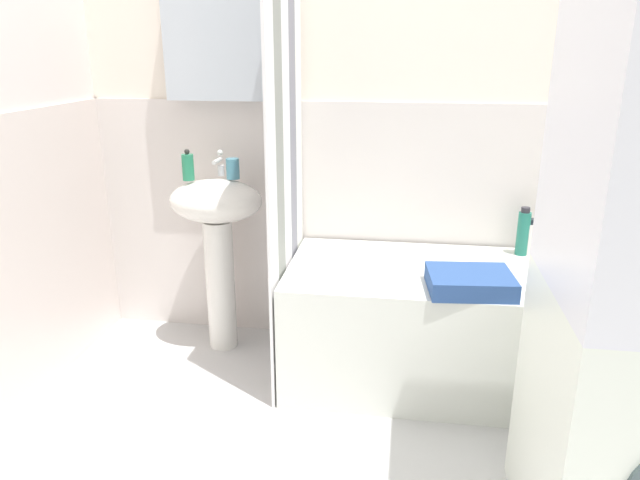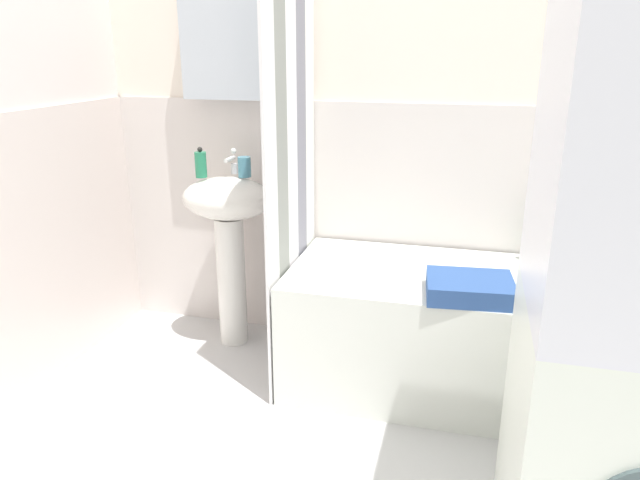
{
  "view_description": "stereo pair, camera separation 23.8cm",
  "coord_description": "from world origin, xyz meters",
  "px_view_note": "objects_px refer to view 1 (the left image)",
  "views": [
    {
      "loc": [
        0.01,
        -1.55,
        1.45
      ],
      "look_at": [
        -0.33,
        0.69,
        0.7
      ],
      "focal_mm": 33.14,
      "sensor_mm": 36.0,
      "label": 1
    },
    {
      "loc": [
        0.24,
        -1.5,
        1.45
      ],
      "look_at": [
        -0.33,
        0.69,
        0.7
      ],
      "focal_mm": 33.14,
      "sensor_mm": 36.0,
      "label": 2
    }
  ],
  "objects_px": {
    "body_wash_bottle": "(562,239)",
    "conditioner_bottle": "(528,237)",
    "soap_dispenser": "(188,167)",
    "sink": "(217,227)",
    "bathtub": "(449,326)",
    "lotion_bottle": "(587,234)",
    "towel_folded": "(470,282)",
    "toothbrush_cup": "(233,169)",
    "shampoo_bottle": "(523,232)"
  },
  "relations": [
    {
      "from": "conditioner_bottle",
      "to": "towel_folded",
      "type": "height_order",
      "value": "conditioner_bottle"
    },
    {
      "from": "body_wash_bottle",
      "to": "conditioner_bottle",
      "type": "distance_m",
      "value": 0.15
    },
    {
      "from": "sink",
      "to": "conditioner_bottle",
      "type": "relative_size",
      "value": 5.09
    },
    {
      "from": "sink",
      "to": "soap_dispenser",
      "type": "relative_size",
      "value": 5.92
    },
    {
      "from": "conditioner_bottle",
      "to": "towel_folded",
      "type": "bearing_deg",
      "value": -121.9
    },
    {
      "from": "sink",
      "to": "towel_folded",
      "type": "distance_m",
      "value": 1.21
    },
    {
      "from": "lotion_bottle",
      "to": "shampoo_bottle",
      "type": "distance_m",
      "value": 0.29
    },
    {
      "from": "lotion_bottle",
      "to": "toothbrush_cup",
      "type": "bearing_deg",
      "value": -176.87
    },
    {
      "from": "toothbrush_cup",
      "to": "body_wash_bottle",
      "type": "xyz_separation_m",
      "value": [
        1.51,
        0.06,
        -0.29
      ]
    },
    {
      "from": "toothbrush_cup",
      "to": "shampoo_bottle",
      "type": "relative_size",
      "value": 0.42
    },
    {
      "from": "toothbrush_cup",
      "to": "towel_folded",
      "type": "distance_m",
      "value": 1.19
    },
    {
      "from": "bathtub",
      "to": "lotion_bottle",
      "type": "distance_m",
      "value": 0.77
    },
    {
      "from": "soap_dispenser",
      "to": "toothbrush_cup",
      "type": "relative_size",
      "value": 1.52
    },
    {
      "from": "toothbrush_cup",
      "to": "lotion_bottle",
      "type": "height_order",
      "value": "toothbrush_cup"
    },
    {
      "from": "shampoo_bottle",
      "to": "towel_folded",
      "type": "relative_size",
      "value": 0.69
    },
    {
      "from": "bathtub",
      "to": "shampoo_bottle",
      "type": "height_order",
      "value": "shampoo_bottle"
    },
    {
      "from": "toothbrush_cup",
      "to": "towel_folded",
      "type": "bearing_deg",
      "value": -21.05
    },
    {
      "from": "sink",
      "to": "towel_folded",
      "type": "xyz_separation_m",
      "value": [
        1.15,
        -0.37,
        -0.06
      ]
    },
    {
      "from": "towel_folded",
      "to": "sink",
      "type": "bearing_deg",
      "value": 161.99
    },
    {
      "from": "sink",
      "to": "body_wash_bottle",
      "type": "distance_m",
      "value": 1.59
    },
    {
      "from": "conditioner_bottle",
      "to": "sink",
      "type": "bearing_deg",
      "value": -175.62
    },
    {
      "from": "sink",
      "to": "soap_dispenser",
      "type": "height_order",
      "value": "soap_dispenser"
    },
    {
      "from": "bathtub",
      "to": "towel_folded",
      "type": "bearing_deg",
      "value": -76.97
    },
    {
      "from": "bathtub",
      "to": "lotion_bottle",
      "type": "height_order",
      "value": "lotion_bottle"
    },
    {
      "from": "sink",
      "to": "lotion_bottle",
      "type": "bearing_deg",
      "value": 4.28
    },
    {
      "from": "soap_dispenser",
      "to": "towel_folded",
      "type": "distance_m",
      "value": 1.36
    },
    {
      "from": "shampoo_bottle",
      "to": "soap_dispenser",
      "type": "bearing_deg",
      "value": -175.62
    },
    {
      "from": "sink",
      "to": "bathtub",
      "type": "distance_m",
      "value": 1.16
    },
    {
      "from": "towel_folded",
      "to": "toothbrush_cup",
      "type": "bearing_deg",
      "value": 158.95
    },
    {
      "from": "soap_dispenser",
      "to": "conditioner_bottle",
      "type": "xyz_separation_m",
      "value": [
        1.56,
        0.13,
        -0.31
      ]
    },
    {
      "from": "soap_dispenser",
      "to": "bathtub",
      "type": "relative_size",
      "value": 0.1
    },
    {
      "from": "soap_dispenser",
      "to": "sink",
      "type": "bearing_deg",
      "value": 9.99
    },
    {
      "from": "lotion_bottle",
      "to": "shampoo_bottle",
      "type": "height_order",
      "value": "shampoo_bottle"
    },
    {
      "from": "sink",
      "to": "soap_dispenser",
      "type": "xyz_separation_m",
      "value": [
        -0.12,
        -0.02,
        0.29
      ]
    },
    {
      "from": "toothbrush_cup",
      "to": "shampoo_bottle",
      "type": "distance_m",
      "value": 1.37
    },
    {
      "from": "soap_dispenser",
      "to": "shampoo_bottle",
      "type": "bearing_deg",
      "value": 4.38
    },
    {
      "from": "body_wash_bottle",
      "to": "toothbrush_cup",
      "type": "bearing_deg",
      "value": -177.77
    },
    {
      "from": "soap_dispenser",
      "to": "body_wash_bottle",
      "type": "height_order",
      "value": "soap_dispenser"
    },
    {
      "from": "conditioner_bottle",
      "to": "towel_folded",
      "type": "distance_m",
      "value": 0.57
    },
    {
      "from": "conditioner_bottle",
      "to": "towel_folded",
      "type": "relative_size",
      "value": 0.52
    },
    {
      "from": "sink",
      "to": "lotion_bottle",
      "type": "distance_m",
      "value": 1.71
    },
    {
      "from": "toothbrush_cup",
      "to": "bathtub",
      "type": "height_order",
      "value": "toothbrush_cup"
    },
    {
      "from": "lotion_bottle",
      "to": "conditioner_bottle",
      "type": "height_order",
      "value": "lotion_bottle"
    },
    {
      "from": "toothbrush_cup",
      "to": "body_wash_bottle",
      "type": "bearing_deg",
      "value": 2.23
    },
    {
      "from": "sink",
      "to": "lotion_bottle",
      "type": "xyz_separation_m",
      "value": [
        1.7,
        0.13,
        0.01
      ]
    },
    {
      "from": "soap_dispenser",
      "to": "shampoo_bottle",
      "type": "height_order",
      "value": "soap_dispenser"
    },
    {
      "from": "lotion_bottle",
      "to": "towel_folded",
      "type": "xyz_separation_m",
      "value": [
        -0.56,
        -0.5,
        -0.07
      ]
    },
    {
      "from": "toothbrush_cup",
      "to": "bathtub",
      "type": "bearing_deg",
      "value": -10.78
    },
    {
      "from": "conditioner_bottle",
      "to": "soap_dispenser",
      "type": "bearing_deg",
      "value": -175.19
    },
    {
      "from": "sink",
      "to": "bathtub",
      "type": "xyz_separation_m",
      "value": [
        1.1,
        -0.16,
        -0.36
      ]
    }
  ]
}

